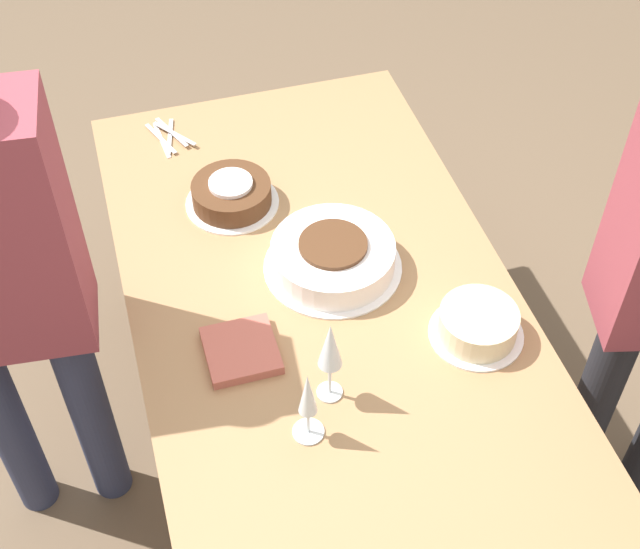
% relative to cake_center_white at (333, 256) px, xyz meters
% --- Properties ---
extents(ground_plane, '(12.00, 12.00, 0.00)m').
position_rel_cake_center_white_xyz_m(ground_plane, '(0.06, -0.05, -0.79)').
color(ground_plane, brown).
extents(dining_table, '(1.71, 0.96, 0.75)m').
position_rel_cake_center_white_xyz_m(dining_table, '(0.06, -0.05, -0.14)').
color(dining_table, '#9E754C').
rests_on(dining_table, ground_plane).
extents(cake_center_white, '(0.36, 0.36, 0.09)m').
position_rel_cake_center_white_xyz_m(cake_center_white, '(0.00, 0.00, 0.00)').
color(cake_center_white, white).
rests_on(cake_center_white, dining_table).
extents(cake_front_chocolate, '(0.26, 0.26, 0.08)m').
position_rel_cake_center_white_xyz_m(cake_front_chocolate, '(-0.31, -0.20, -0.01)').
color(cake_front_chocolate, white).
rests_on(cake_front_chocolate, dining_table).
extents(cake_back_decorated, '(0.23, 0.23, 0.08)m').
position_rel_cake_center_white_xyz_m(cake_back_decorated, '(0.31, 0.27, -0.00)').
color(cake_back_decorated, white).
rests_on(cake_back_decorated, dining_table).
extents(wine_glass_near, '(0.07, 0.07, 0.21)m').
position_rel_cake_center_white_xyz_m(wine_glass_near, '(0.46, -0.20, 0.09)').
color(wine_glass_near, silver).
rests_on(wine_glass_near, dining_table).
extents(wine_glass_far, '(0.06, 0.06, 0.24)m').
position_rel_cake_center_white_xyz_m(wine_glass_far, '(0.38, -0.12, 0.13)').
color(wine_glass_far, silver).
rests_on(wine_glass_far, dining_table).
extents(fork_pile, '(0.19, 0.13, 0.01)m').
position_rel_cake_center_white_xyz_m(fork_pile, '(-0.65, -0.32, -0.03)').
color(fork_pile, silver).
rests_on(fork_pile, dining_table).
extents(napkin_stack, '(0.17, 0.17, 0.03)m').
position_rel_cake_center_white_xyz_m(napkin_stack, '(0.21, -0.29, -0.03)').
color(napkin_stack, '#B75B4C').
rests_on(napkin_stack, dining_table).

